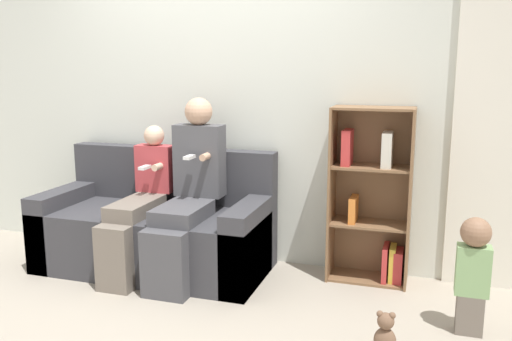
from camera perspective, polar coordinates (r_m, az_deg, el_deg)
name	(u,v)px	position (r m, az deg, el deg)	size (l,w,h in m)	color
ground_plane	(169,298)	(3.90, -9.13, -13.13)	(14.00, 14.00, 0.00)	#9E9384
back_wall	(218,104)	(4.45, -4.02, 6.98)	(10.00, 0.06, 2.55)	silver
curtain_panel	(507,134)	(4.13, 24.90, 3.54)	(0.72, 0.04, 2.24)	silver
couch	(156,230)	(4.37, -10.48, -6.23)	(1.78, 0.83, 0.92)	#38383D
adult_seated	(188,187)	(4.05, -7.12, -1.76)	(0.38, 0.80, 1.35)	#47474C
child_seated	(138,202)	(4.21, -12.33, -3.29)	(0.30, 0.79, 1.12)	#70665B
toddler_standing	(473,270)	(3.49, 21.87, -9.65)	(0.19, 0.18, 0.72)	#70665B
bookshelf	(373,198)	(4.09, 12.20, -2.85)	(0.58, 0.31, 1.30)	brown
teddy_bear	(385,334)	(3.23, 13.44, -16.39)	(0.12, 0.10, 0.25)	brown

